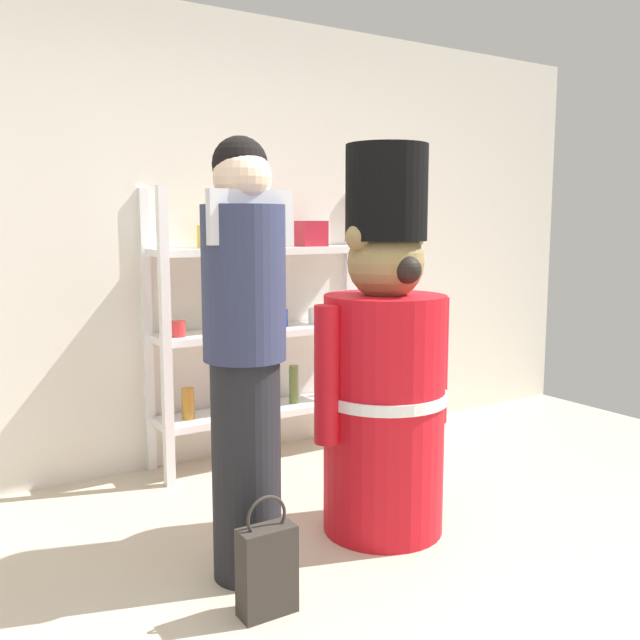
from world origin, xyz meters
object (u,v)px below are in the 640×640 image
merchandise_shelf (267,324)px  teddy_bear_guard (384,372)px  shopping_bag (267,569)px  person_shopper (245,351)px

merchandise_shelf → teddy_bear_guard: (-0.04, -1.19, -0.07)m
shopping_bag → person_shopper: bearing=77.3°
merchandise_shelf → shopping_bag: bearing=-118.0°
person_shopper → shopping_bag: size_ratio=3.87×
merchandise_shelf → shopping_bag: 1.86m
teddy_bear_guard → shopping_bag: teddy_bear_guard is taller
merchandise_shelf → shopping_bag: merchandise_shelf is taller
person_shopper → shopping_bag: person_shopper is taller
teddy_bear_guard → shopping_bag: (-0.78, -0.35, -0.56)m
merchandise_shelf → shopping_bag: size_ratio=3.58×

